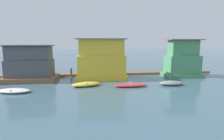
% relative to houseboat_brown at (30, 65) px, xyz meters
% --- Properties ---
extents(ground_plane, '(200.00, 200.00, 0.00)m').
position_rel_houseboat_brown_xyz_m(ground_plane, '(10.85, -0.25, -2.15)').
color(ground_plane, '#426070').
extents(dock_walkway, '(33.80, 2.02, 0.30)m').
position_rel_houseboat_brown_xyz_m(dock_walkway, '(10.85, 3.02, -2.00)').
color(dock_walkway, brown).
rests_on(dock_walkway, ground_plane).
extents(houseboat_brown, '(6.79, 4.11, 4.76)m').
position_rel_houseboat_brown_xyz_m(houseboat_brown, '(0.00, 0.00, 0.00)').
color(houseboat_brown, brown).
rests_on(houseboat_brown, ground_plane).
extents(houseboat_yellow, '(6.95, 3.34, 5.62)m').
position_rel_houseboat_brown_xyz_m(houseboat_yellow, '(9.49, -0.31, 0.46)').
color(houseboat_yellow, gold).
rests_on(houseboat_yellow, ground_plane).
extents(houseboat_green, '(5.52, 3.31, 5.54)m').
position_rel_houseboat_brown_xyz_m(houseboat_green, '(21.68, 0.06, 0.25)').
color(houseboat_green, '#4C9360').
rests_on(houseboat_green, ground_plane).
extents(dinghy_white, '(3.50, 2.01, 0.41)m').
position_rel_houseboat_brown_xyz_m(dinghy_white, '(0.06, -5.78, -1.94)').
color(dinghy_white, white).
rests_on(dinghy_white, ground_plane).
extents(dinghy_yellow, '(3.56, 2.07, 0.50)m').
position_rel_houseboat_brown_xyz_m(dinghy_yellow, '(7.38, -4.12, -1.90)').
color(dinghy_yellow, yellow).
rests_on(dinghy_yellow, ground_plane).
extents(dinghy_red, '(3.96, 1.15, 0.37)m').
position_rel_houseboat_brown_xyz_m(dinghy_red, '(12.54, -5.05, -1.96)').
color(dinghy_red, red).
rests_on(dinghy_red, ground_plane).
extents(dinghy_grey, '(2.93, 1.54, 0.53)m').
position_rel_houseboat_brown_xyz_m(dinghy_grey, '(17.53, -4.99, -1.88)').
color(dinghy_grey, gray).
rests_on(dinghy_grey, ground_plane).
extents(mooring_post_centre, '(0.29, 0.29, 1.30)m').
position_rel_houseboat_brown_xyz_m(mooring_post_centre, '(5.12, 1.76, -1.50)').
color(mooring_post_centre, brown).
rests_on(mooring_post_centre, ground_plane).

